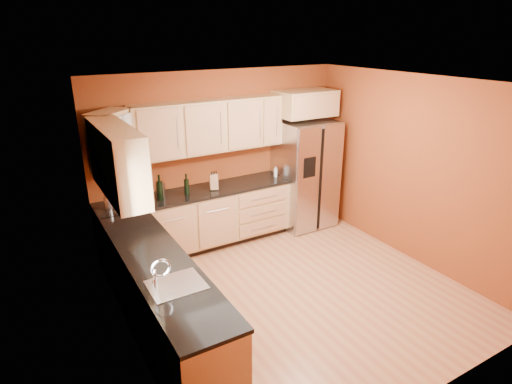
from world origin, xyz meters
TOP-DOWN VIEW (x-y plane):
  - floor at (0.00, 0.00)m, footprint 4.00×4.00m
  - ceiling at (0.00, 0.00)m, footprint 4.00×4.00m
  - wall_back at (0.00, 2.00)m, footprint 4.00×0.04m
  - wall_front at (0.00, -2.00)m, footprint 4.00×0.04m
  - wall_left at (-2.00, 0.00)m, footprint 0.04×4.00m
  - wall_right at (2.00, 0.00)m, footprint 0.04×4.00m
  - base_cabinets_back at (-0.55, 1.70)m, footprint 2.90×0.60m
  - base_cabinets_left at (-1.70, 0.00)m, footprint 0.60×2.80m
  - countertop_back at (-0.55, 1.69)m, footprint 2.90×0.62m
  - countertop_left at (-1.69, 0.00)m, footprint 0.62×2.80m
  - upper_cabinets_back at (-0.25, 1.83)m, footprint 2.30×0.33m
  - upper_cabinets_left at (-1.83, 0.72)m, footprint 0.33×1.35m
  - corner_upper_cabinet at (-1.67, 1.67)m, footprint 0.67×0.67m
  - over_fridge_cabinet at (1.35, 1.70)m, footprint 0.92×0.60m
  - refrigerator at (1.35, 1.62)m, footprint 0.90×0.75m
  - window at (-1.98, -0.50)m, footprint 0.03×0.90m
  - sink_faucet at (-1.69, -0.50)m, footprint 0.50×0.42m
  - canister_left at (-1.81, 1.68)m, footprint 0.13×0.13m
  - canister_right at (-1.09, 1.72)m, footprint 0.16×0.16m
  - wine_bottle_a at (-1.12, 1.64)m, footprint 0.10×0.10m
  - wine_bottle_b at (-0.73, 1.63)m, footprint 0.08×0.08m
  - knife_block at (-0.30, 1.65)m, footprint 0.14×0.14m
  - soap_dispenser at (0.80, 1.67)m, footprint 0.06×0.06m

SIDE VIEW (x-z plane):
  - floor at x=0.00m, z-range 0.00..0.00m
  - base_cabinets_back at x=-0.55m, z-range 0.00..0.88m
  - base_cabinets_left at x=-1.70m, z-range 0.00..0.88m
  - refrigerator at x=1.35m, z-range 0.00..1.78m
  - countertop_back at x=-0.55m, z-range 0.88..0.92m
  - countertop_left at x=-1.69m, z-range 0.88..0.92m
  - soap_dispenser at x=0.80m, z-range 0.92..1.09m
  - canister_left at x=-1.81m, z-range 0.92..1.09m
  - canister_right at x=-1.09m, z-range 0.92..1.13m
  - knife_block at x=-0.30m, z-range 0.92..1.15m
  - sink_faucet at x=-1.69m, z-range 0.92..1.22m
  - wine_bottle_b at x=-0.73m, z-range 0.92..1.24m
  - wine_bottle_a at x=-1.12m, z-range 0.92..1.28m
  - wall_back at x=0.00m, z-range 0.00..2.60m
  - wall_front at x=0.00m, z-range 0.00..2.60m
  - wall_left at x=-2.00m, z-range 0.00..2.60m
  - wall_right at x=2.00m, z-range 0.00..2.60m
  - window at x=-1.98m, z-range 1.05..2.05m
  - upper_cabinets_back at x=-0.25m, z-range 1.45..2.20m
  - upper_cabinets_left at x=-1.83m, z-range 1.45..2.20m
  - corner_upper_cabinet at x=-1.67m, z-range 1.45..2.20m
  - over_fridge_cabinet at x=1.35m, z-range 1.85..2.25m
  - ceiling at x=0.00m, z-range 2.60..2.60m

